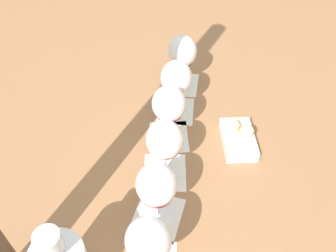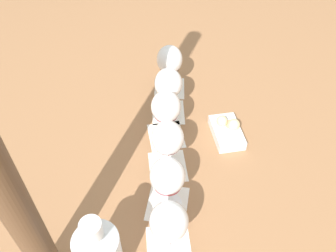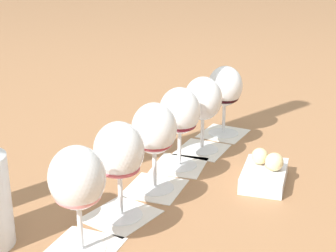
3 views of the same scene
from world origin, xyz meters
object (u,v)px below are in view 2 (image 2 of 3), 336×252
at_px(wine_glass_3, 166,109).
at_px(wine_glass_2, 168,140).
at_px(snack_dish, 227,130).
at_px(wine_glass_4, 168,86).
at_px(wine_glass_5, 170,62).
at_px(wine_glass_1, 167,178).
at_px(wine_glass_0, 169,223).

bearing_deg(wine_glass_3, wine_glass_2, 129.32).
relative_size(wine_glass_3, snack_dish, 1.10).
bearing_deg(wine_glass_4, wine_glass_5, -55.08).
relative_size(wine_glass_1, wine_glass_2, 1.00).
relative_size(wine_glass_1, wine_glass_4, 1.00).
relative_size(wine_glass_4, wine_glass_5, 1.00).
bearing_deg(snack_dish, wine_glass_3, 37.80).
bearing_deg(wine_glass_2, wine_glass_5, -54.12).
bearing_deg(wine_glass_1, wine_glass_4, -53.52).
xyz_separation_m(wine_glass_2, wine_glass_3, (0.08, -0.09, 0.00)).
distance_m(wine_glass_1, snack_dish, 0.32).
bearing_deg(wine_glass_4, snack_dish, -172.70).
bearing_deg(wine_glass_1, wine_glass_3, -52.05).
bearing_deg(wine_glass_2, wine_glass_1, 126.61).
relative_size(wine_glass_2, wine_glass_4, 1.00).
bearing_deg(wine_glass_4, wine_glass_0, 126.95).
height_order(wine_glass_1, wine_glass_2, same).
xyz_separation_m(wine_glass_4, snack_dish, (-0.21, -0.03, -0.09)).
bearing_deg(wine_glass_0, snack_dish, -79.34).
height_order(wine_glass_2, snack_dish, wine_glass_2).
height_order(wine_glass_1, wine_glass_3, same).
distance_m(wine_glass_0, wine_glass_5, 0.59).
distance_m(wine_glass_1, wine_glass_5, 0.47).
height_order(wine_glass_0, wine_glass_2, same).
bearing_deg(wine_glass_5, wine_glass_1, 126.07).
xyz_separation_m(wine_glass_0, wine_glass_5, (0.35, -0.47, -0.00)).
bearing_deg(snack_dish, wine_glass_5, -15.25).
distance_m(wine_glass_4, snack_dish, 0.23).
xyz_separation_m(wine_glass_2, snack_dish, (-0.07, -0.21, -0.09)).
bearing_deg(wine_glass_2, snack_dish, -109.08).
bearing_deg(snack_dish, wine_glass_2, 70.92).
xyz_separation_m(wine_glass_0, wine_glass_3, (0.22, -0.28, 0.00)).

